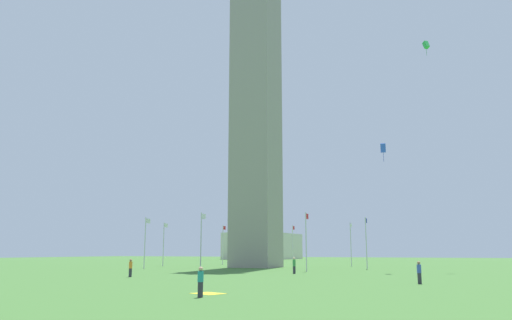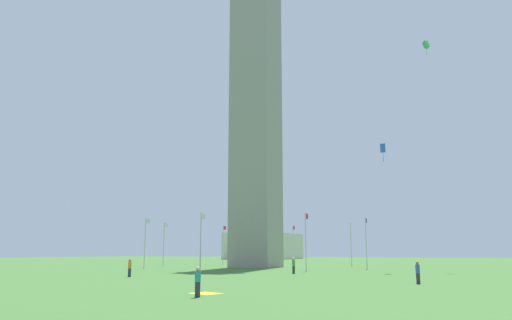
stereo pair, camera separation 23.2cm
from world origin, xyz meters
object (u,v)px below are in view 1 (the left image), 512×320
object	(u,v)px
flagpole_w	(366,240)
picnic_blanket_near_first_person	(208,293)
flagpole_se	(145,240)
person_orange_shirt	(130,268)
person_blue_shirt	(419,273)
flagpole_n	(293,243)
flagpole_s	(201,239)
distant_building	(264,246)
flagpole_e	(164,242)
person_teal_shirt	(200,282)
flagpole_sw	(306,239)
flagpole_ne	(223,243)
flagpole_nw	(351,242)
obelisk_monument	(256,82)
kite_blue_box	(383,148)
kite_green_box	(426,45)
person_green_shirt	(294,266)

from	to	relation	value
flagpole_w	picnic_blanket_near_first_person	bearing A→B (deg)	179.45
picnic_blanket_near_first_person	flagpole_se	bearing A→B (deg)	41.02
person_orange_shirt	flagpole_w	bearing A→B (deg)	-49.65
flagpole_se	person_blue_shirt	world-z (taller)	flagpole_se
flagpole_n	flagpole_s	xyz separation A→B (m)	(-33.41, 0.00, 0.00)
distant_building	flagpole_w	bearing A→B (deg)	-147.85
distant_building	flagpole_e	bearing A→B (deg)	-169.89
flagpole_n	person_teal_shirt	distance (m)	65.46
flagpole_e	person_orange_shirt	world-z (taller)	flagpole_e
flagpole_e	flagpole_sw	world-z (taller)	same
flagpole_ne	person_blue_shirt	xyz separation A→B (m)	(-41.99, -38.44, -3.09)
person_teal_shirt	person_blue_shirt	distance (m)	18.83
flagpole_n	flagpole_sw	distance (m)	30.87
flagpole_nw	person_teal_shirt	bearing A→B (deg)	-174.83
flagpole_ne	distant_building	bearing A→B (deg)	16.20
person_orange_shirt	obelisk_monument	bearing A→B (deg)	-20.91
obelisk_monument	flagpole_s	world-z (taller)	obelisk_monument
kite_blue_box	flagpole_n	bearing A→B (deg)	38.94
kite_blue_box	kite_green_box	distance (m)	19.79
person_teal_shirt	flagpole_ne	bearing A→B (deg)	-2.68
kite_green_box	flagpole_nw	bearing A→B (deg)	51.59
flagpole_nw	person_green_shirt	world-z (taller)	flagpole_nw
flagpole_sw	flagpole_w	world-z (taller)	same
person_green_shirt	picnic_blanket_near_first_person	distance (m)	26.49
flagpole_sw	picnic_blanket_near_first_person	distance (m)	32.83
obelisk_monument	kite_blue_box	size ratio (longest dim) A/B	25.30
person_orange_shirt	kite_green_box	size ratio (longest dim) A/B	0.76
flagpole_e	picnic_blanket_near_first_person	world-z (taller)	flagpole_e
flagpole_e	flagpole_w	size ratio (longest dim) A/B	1.00
flagpole_e	person_orange_shirt	bearing A→B (deg)	-150.92
person_teal_shirt	distant_building	distance (m)	129.48
obelisk_monument	flagpole_s	xyz separation A→B (m)	(-16.64, 0.00, -25.40)
flagpole_ne	person_teal_shirt	size ratio (longest dim) A/B	4.42
kite_green_box	distant_building	xyz separation A→B (m)	(73.77, 56.11, -27.36)
flagpole_s	person_blue_shirt	distance (m)	30.00
flagpole_n	person_teal_shirt	xyz separation A→B (m)	(-63.12, -17.08, -3.13)
flagpole_nw	person_blue_shirt	distance (m)	44.64
flagpole_sw	person_orange_shirt	size ratio (longest dim) A/B	4.23
flagpole_n	kite_blue_box	xyz separation A→B (m)	(-26.10, -21.09, 10.93)
flagpole_e	flagpole_w	xyz separation A→B (m)	(-0.00, -33.41, 0.00)
flagpole_n	flagpole_e	xyz separation A→B (m)	(-16.71, 16.71, 0.00)
picnic_blanket_near_first_person	kite_blue_box	bearing A→B (deg)	-7.89
flagpole_e	flagpole_nw	xyz separation A→B (m)	(11.81, -28.52, 0.00)
flagpole_s	flagpole_sw	bearing A→B (deg)	-67.50
flagpole_se	flagpole_sw	xyz separation A→B (m)	(-0.00, -23.63, 0.00)
flagpole_sw	person_green_shirt	xyz separation A→B (m)	(-6.10, -0.55, -3.05)
flagpole_w	kite_blue_box	xyz separation A→B (m)	(-9.39, -4.38, 10.93)
flagpole_w	person_green_shirt	size ratio (longest dim) A/B	4.03
person_orange_shirt	distant_building	xyz separation A→B (m)	(104.85, 30.27, 3.06)
obelisk_monument	distant_building	bearing A→B (deg)	21.95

